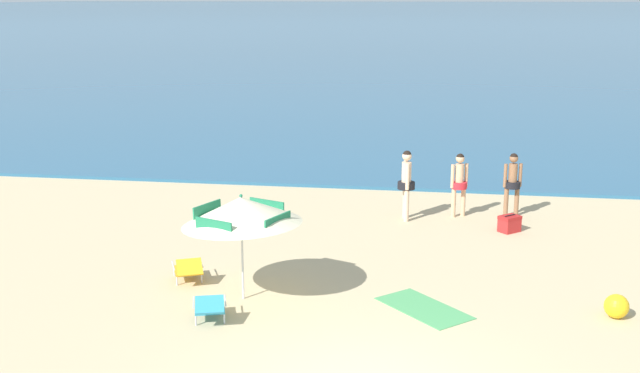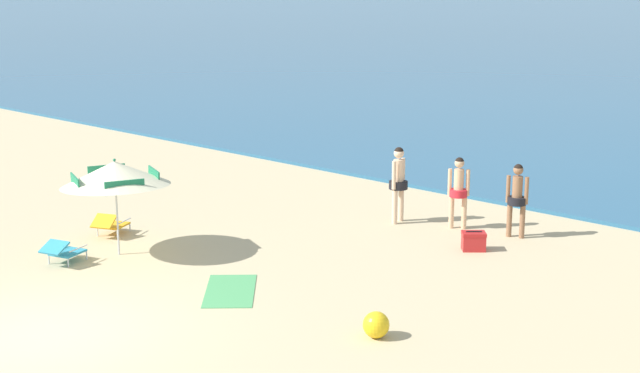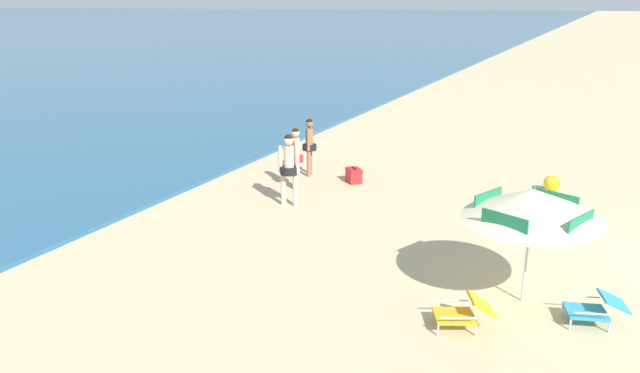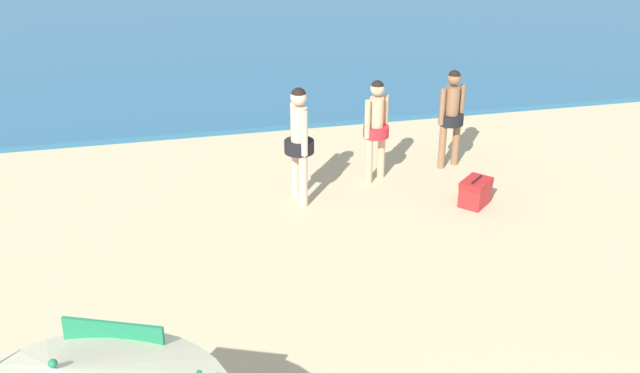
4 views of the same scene
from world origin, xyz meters
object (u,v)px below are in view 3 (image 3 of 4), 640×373
at_px(lounge_chair_under_umbrella, 464,312).
at_px(beach_ball, 552,183).
at_px(person_wading_in, 296,154).
at_px(cooler_box, 354,175).
at_px(person_standing_beside, 309,143).
at_px(person_standing_near_shore, 289,165).
at_px(beach_towel, 541,234).
at_px(beach_umbrella_striped_main, 532,204).
at_px(lounge_chair_beside_umbrella, 596,308).

distance_m(lounge_chair_under_umbrella, beach_ball, 8.11).
relative_size(person_wading_in, cooler_box, 2.77).
distance_m(lounge_chair_under_umbrella, person_standing_beside, 9.05).
height_order(person_standing_near_shore, beach_ball, person_standing_near_shore).
relative_size(person_wading_in, beach_towel, 0.92).
height_order(beach_umbrella_striped_main, cooler_box, beach_umbrella_striped_main).
bearing_deg(cooler_box, lounge_chair_under_umbrella, -145.68).
xyz_separation_m(person_wading_in, beach_towel, (-0.71, -6.39, -0.96)).
relative_size(person_standing_beside, cooler_box, 2.76).
height_order(lounge_chair_under_umbrella, lounge_chair_beside_umbrella, lounge_chair_under_umbrella).
bearing_deg(person_wading_in, beach_ball, -66.91).
bearing_deg(person_wading_in, beach_towel, -96.32).
relative_size(lounge_chair_under_umbrella, beach_towel, 0.57).
xyz_separation_m(lounge_chair_under_umbrella, beach_towel, (4.70, -0.67, -0.26)).
distance_m(person_standing_near_shore, person_standing_beside, 2.80).
relative_size(lounge_chair_under_umbrella, person_wading_in, 0.62).
xyz_separation_m(lounge_chair_under_umbrella, beach_ball, (8.09, -0.58, -0.05)).
bearing_deg(beach_umbrella_striped_main, beach_towel, 0.69).
bearing_deg(lounge_chair_under_umbrella, lounge_chair_beside_umbrella, -61.64).
xyz_separation_m(person_standing_beside, beach_ball, (1.32, -6.55, -0.74)).
bearing_deg(lounge_chair_under_umbrella, person_standing_near_shore, 51.95).
bearing_deg(cooler_box, lounge_chair_beside_umbrella, -131.52).
height_order(beach_umbrella_striped_main, beach_towel, beach_umbrella_striped_main).
height_order(lounge_chair_beside_umbrella, beach_towel, lounge_chair_beside_umbrella).
bearing_deg(cooler_box, beach_towel, -110.30).
distance_m(person_standing_near_shore, beach_ball, 7.09).
relative_size(cooler_box, beach_towel, 0.33).
height_order(person_wading_in, beach_towel, person_wading_in).
distance_m(cooler_box, beach_towel, 5.54).
distance_m(person_wading_in, beach_towel, 6.50).
relative_size(person_wading_in, beach_ball, 3.81).
distance_m(lounge_chair_under_umbrella, beach_towel, 4.75).
height_order(lounge_chair_under_umbrella, cooler_box, lounge_chair_under_umbrella).
bearing_deg(person_standing_near_shore, beach_ball, -55.21).
relative_size(beach_umbrella_striped_main, person_standing_near_shore, 1.62).
relative_size(beach_umbrella_striped_main, person_standing_beside, 1.76).
relative_size(person_standing_near_shore, cooler_box, 2.99).
relative_size(person_standing_beside, person_wading_in, 1.00).
distance_m(beach_umbrella_striped_main, beach_ball, 6.95).
height_order(lounge_chair_under_umbrella, beach_towel, lounge_chair_under_umbrella).
bearing_deg(lounge_chair_under_umbrella, person_standing_beside, 41.44).
bearing_deg(person_standing_near_shore, beach_umbrella_striped_main, -115.04).
bearing_deg(lounge_chair_beside_umbrella, beach_towel, 17.44).
bearing_deg(cooler_box, beach_ball, -73.93).
bearing_deg(beach_umbrella_striped_main, person_wading_in, 57.48).
bearing_deg(beach_towel, person_standing_beside, 72.72).
height_order(person_standing_beside, beach_towel, person_standing_beside).
distance_m(lounge_chair_under_umbrella, cooler_box, 8.02).
relative_size(beach_umbrella_striped_main, lounge_chair_beside_umbrella, 2.94).
xyz_separation_m(beach_umbrella_striped_main, lounge_chair_under_umbrella, (-1.31, 0.71, -1.46)).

